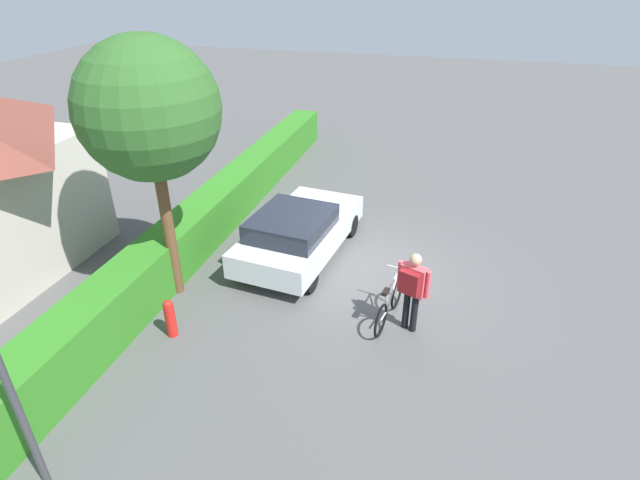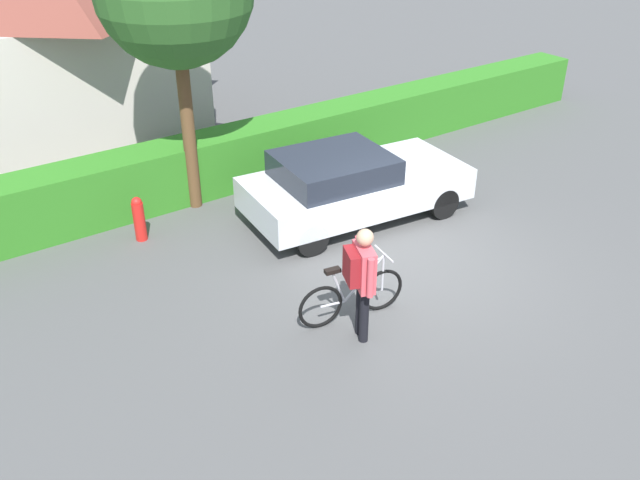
% 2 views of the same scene
% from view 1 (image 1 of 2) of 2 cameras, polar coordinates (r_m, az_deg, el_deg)
% --- Properties ---
extents(ground_plane, '(60.00, 60.00, 0.00)m').
position_cam_1_polar(ground_plane, '(11.70, 6.27, -3.68)').
color(ground_plane, '#4D4D4D').
extents(hedge_row, '(18.16, 0.90, 1.12)m').
position_cam_1_polar(hedge_row, '(12.74, -13.64, 1.48)').
color(hedge_row, '#2E761F').
rests_on(hedge_row, ground).
extents(parked_car_near, '(4.20, 2.28, 1.29)m').
position_cam_1_polar(parked_car_near, '(11.93, -2.44, 0.97)').
color(parked_car_near, silver).
rests_on(parked_car_near, ground).
extents(bicycle, '(1.64, 0.50, 0.97)m').
position_cam_1_polar(bicycle, '(10.07, 7.86, -7.27)').
color(bicycle, black).
rests_on(bicycle, ground).
extents(person_rider, '(0.48, 0.63, 1.69)m').
position_cam_1_polar(person_rider, '(9.51, 10.42, -5.11)').
color(person_rider, black).
rests_on(person_rider, ground).
extents(tree_kerbside, '(2.63, 2.63, 5.28)m').
position_cam_1_polar(tree_kerbside, '(9.84, -18.86, 13.71)').
color(tree_kerbside, brown).
rests_on(tree_kerbside, ground).
extents(fire_hydrant, '(0.20, 0.20, 0.81)m').
position_cam_1_polar(fire_hydrant, '(10.00, -16.64, -8.42)').
color(fire_hydrant, red).
rests_on(fire_hydrant, ground).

